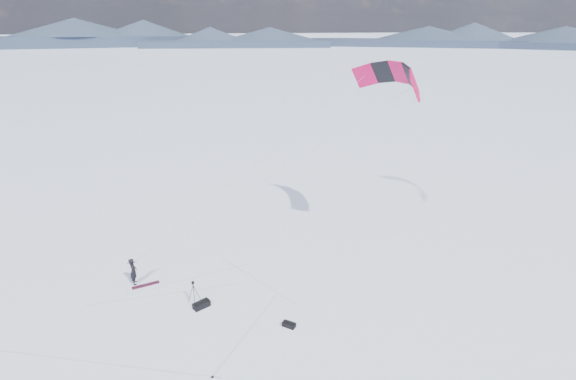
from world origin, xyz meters
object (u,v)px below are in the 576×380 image
object	(u,v)px
snowkiter	(135,283)
tripod	(193,289)
gear_bag_b	(289,325)
snowboard	(146,285)
gear_bag_a	(202,305)

from	to	relation	value
snowkiter	tripod	xyz separation A→B (m)	(2.98, -2.84, 0.82)
snowkiter	gear_bag_b	distance (m)	9.45
snowkiter	snowboard	xyz separation A→B (m)	(0.56, -0.39, 0.02)
tripod	snowboard	bearing A→B (deg)	107.50
gear_bag_b	snowkiter	bearing A→B (deg)	-175.85
snowkiter	gear_bag_b	world-z (taller)	snowkiter
snowkiter	gear_bag_a	xyz separation A→B (m)	(3.27, -3.39, 0.17)
gear_bag_a	snowkiter	bearing A→B (deg)	112.11
snowkiter	snowboard	world-z (taller)	snowkiter
snowboard	gear_bag_b	distance (m)	8.77
gear_bag_b	gear_bag_a	bearing A→B (deg)	-171.39
snowboard	gear_bag_b	xyz separation A→B (m)	(6.51, -5.88, 0.11)
tripod	gear_bag_b	bearing A→B (deg)	-67.15
snowboard	gear_bag_a	distance (m)	4.05
gear_bag_b	tripod	bearing A→B (deg)	-174.28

